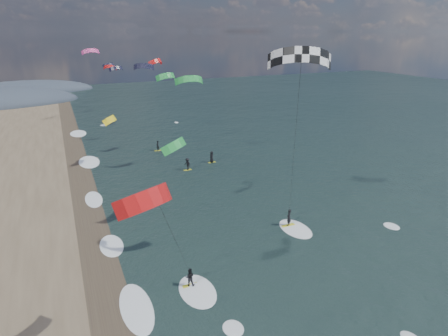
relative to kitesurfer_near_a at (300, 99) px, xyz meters
name	(u,v)px	position (x,y,z in m)	size (l,w,h in m)	color
ground	(311,322)	(-2.65, -6.73, -13.52)	(260.00, 260.00, 0.00)	black
wet_sand_strip	(104,281)	(-14.65, 3.27, -13.52)	(3.00, 240.00, 0.00)	#382D23
kitesurfer_near_a	(300,99)	(0.00, 0.00, 0.00)	(7.92, 9.17, 17.56)	yellow
kitesurfer_near_b	(173,236)	(-11.01, -4.09, -6.48)	(6.87, 8.69, 11.76)	yellow
far_kitesurfers	(190,158)	(0.30, 26.31, -12.67)	(6.88, 11.46, 1.73)	yellow
bg_kite_field	(132,72)	(-3.25, 46.45, -2.18)	(14.83, 74.27, 8.84)	black
shoreline_surf	(111,247)	(-13.45, 8.02, -13.52)	(2.40, 79.40, 0.11)	white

